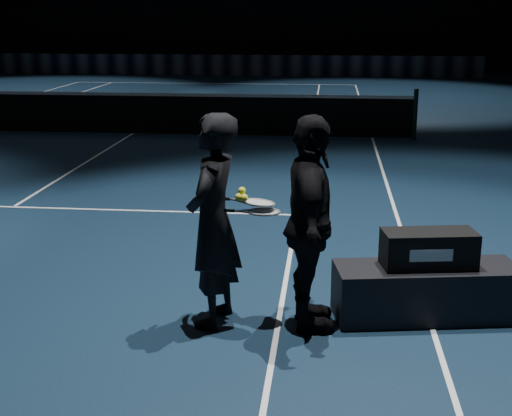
{
  "coord_description": "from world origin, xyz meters",
  "views": [
    {
      "loc": [
        4.52,
        -15.93,
        2.74
      ],
      "look_at": [
        3.91,
        -9.99,
        1.09
      ],
      "focal_mm": 50.0,
      "sensor_mm": 36.0,
      "label": 1
    }
  ],
  "objects_px": {
    "racket_upper": "(259,203)",
    "tennis_balls": "(242,195)",
    "racket_lower": "(264,212)",
    "player_bench": "(426,292)",
    "racket_bag": "(429,249)",
    "player_b": "(310,224)",
    "player_a": "(213,221)"
  },
  "relations": [
    {
      "from": "player_a",
      "to": "player_b",
      "type": "height_order",
      "value": "same"
    },
    {
      "from": "racket_upper",
      "to": "tennis_balls",
      "type": "relative_size",
      "value": 5.67
    },
    {
      "from": "player_b",
      "to": "tennis_balls",
      "type": "height_order",
      "value": "player_b"
    },
    {
      "from": "player_b",
      "to": "player_bench",
      "type": "bearing_deg",
      "value": -79.55
    },
    {
      "from": "racket_upper",
      "to": "tennis_balls",
      "type": "height_order",
      "value": "tennis_balls"
    },
    {
      "from": "racket_upper",
      "to": "player_bench",
      "type": "bearing_deg",
      "value": 6.59
    },
    {
      "from": "racket_lower",
      "to": "racket_bag",
      "type": "bearing_deg",
      "value": 12.44
    },
    {
      "from": "player_a",
      "to": "racket_lower",
      "type": "distance_m",
      "value": 0.46
    },
    {
      "from": "racket_bag",
      "to": "racket_upper",
      "type": "xyz_separation_m",
      "value": [
        -1.52,
        -0.26,
        0.46
      ]
    },
    {
      "from": "racket_upper",
      "to": "player_b",
      "type": "bearing_deg",
      "value": -9.08
    },
    {
      "from": "player_a",
      "to": "racket_lower",
      "type": "relative_size",
      "value": 2.82
    },
    {
      "from": "player_b",
      "to": "racket_lower",
      "type": "relative_size",
      "value": 2.82
    },
    {
      "from": "player_a",
      "to": "tennis_balls",
      "type": "bearing_deg",
      "value": 101.27
    },
    {
      "from": "racket_bag",
      "to": "tennis_balls",
      "type": "distance_m",
      "value": 1.77
    },
    {
      "from": "racket_lower",
      "to": "racket_upper",
      "type": "distance_m",
      "value": 0.1
    },
    {
      "from": "player_bench",
      "to": "racket_upper",
      "type": "xyz_separation_m",
      "value": [
        -1.52,
        -0.26,
        0.88
      ]
    },
    {
      "from": "tennis_balls",
      "to": "racket_lower",
      "type": "bearing_deg",
      "value": -2.45
    },
    {
      "from": "player_a",
      "to": "racket_bag",
      "type": "bearing_deg",
      "value": 109.73
    },
    {
      "from": "racket_bag",
      "to": "racket_lower",
      "type": "relative_size",
      "value": 1.23
    },
    {
      "from": "player_bench",
      "to": "player_a",
      "type": "height_order",
      "value": "player_a"
    },
    {
      "from": "racket_bag",
      "to": "player_b",
      "type": "relative_size",
      "value": 0.44
    },
    {
      "from": "racket_bag",
      "to": "racket_lower",
      "type": "distance_m",
      "value": 1.55
    },
    {
      "from": "racket_lower",
      "to": "player_a",
      "type": "bearing_deg",
      "value": -180.0
    },
    {
      "from": "player_bench",
      "to": "player_b",
      "type": "bearing_deg",
      "value": -173.68
    },
    {
      "from": "player_b",
      "to": "racket_lower",
      "type": "bearing_deg",
      "value": 83.57
    },
    {
      "from": "player_bench",
      "to": "player_b",
      "type": "xyz_separation_m",
      "value": [
        -1.07,
        -0.31,
        0.71
      ]
    },
    {
      "from": "player_a",
      "to": "player_b",
      "type": "bearing_deg",
      "value": 100.14
    },
    {
      "from": "player_b",
      "to": "racket_lower",
      "type": "height_order",
      "value": "player_b"
    },
    {
      "from": "player_bench",
      "to": "racket_upper",
      "type": "distance_m",
      "value": 1.77
    },
    {
      "from": "racket_bag",
      "to": "player_b",
      "type": "height_order",
      "value": "player_b"
    },
    {
      "from": "player_b",
      "to": "racket_upper",
      "type": "xyz_separation_m",
      "value": [
        -0.45,
        0.05,
        0.17
      ]
    },
    {
      "from": "player_bench",
      "to": "player_a",
      "type": "xyz_separation_m",
      "value": [
        -1.92,
        -0.29,
        0.71
      ]
    }
  ]
}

